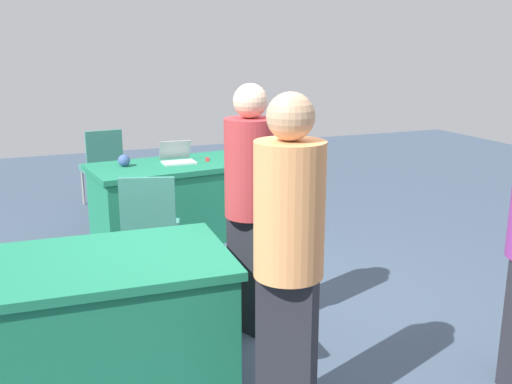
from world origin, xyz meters
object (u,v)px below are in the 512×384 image
object	(u,v)px
scissors_red	(207,159)
table_back_left	(87,324)
table_foreground	(180,200)
person_organiser	(251,198)
yarn_ball	(124,161)
laptop_silver	(178,158)
person_attendee_standing	(289,250)
chair_aisle	(150,224)
chair_by_pillar	(103,163)

from	to	relation	value
scissors_red	table_back_left	bearing A→B (deg)	-13.87
table_foreground	person_organiser	distance (m)	2.18
table_back_left	scissors_red	xyz separation A→B (m)	(-1.49, -2.46, 0.38)
person_organiser	yarn_ball	bearing A→B (deg)	-11.75
table_back_left	laptop_silver	world-z (taller)	laptop_silver
person_attendee_standing	laptop_silver	size ratio (longest dim) A/B	5.33
chair_aisle	laptop_silver	size ratio (longest dim) A/B	2.94
table_back_left	chair_by_pillar	size ratio (longest dim) A/B	1.76
chair_aisle	person_organiser	size ratio (longest dim) A/B	0.56
table_foreground	chair_by_pillar	bearing A→B (deg)	-67.51
chair_aisle	table_back_left	bearing A→B (deg)	-100.38
person_organiser	laptop_silver	world-z (taller)	person_organiser
chair_by_pillar	yarn_ball	world-z (taller)	chair_by_pillar
table_back_left	scissors_red	world-z (taller)	scissors_red
chair_aisle	person_organiser	world-z (taller)	person_organiser
chair_by_pillar	person_organiser	world-z (taller)	person_organiser
table_back_left	person_attendee_standing	bearing A→B (deg)	139.75
chair_aisle	laptop_silver	bearing A→B (deg)	82.53
table_foreground	yarn_ball	xyz separation A→B (m)	(0.53, -0.04, 0.44)
chair_aisle	scissors_red	world-z (taller)	chair_aisle
table_foreground	person_organiser	world-z (taller)	person_organiser
person_attendee_standing	yarn_ball	world-z (taller)	person_attendee_standing
laptop_silver	scissors_red	bearing A→B (deg)	-176.42
table_foreground	table_back_left	world-z (taller)	same
person_organiser	yarn_ball	xyz separation A→B (m)	(0.46, -2.15, -0.12)
laptop_silver	yarn_ball	size ratio (longest dim) A/B	2.77
chair_aisle	yarn_ball	bearing A→B (deg)	105.86
scissors_red	table_foreground	bearing A→B (deg)	-62.35
table_back_left	yarn_ball	distance (m)	2.56
table_back_left	yarn_ball	xyz separation A→B (m)	(-0.65, -2.44, 0.44)
chair_by_pillar	scissors_red	xyz separation A→B (m)	(-0.88, 1.32, 0.23)
scissors_red	chair_aisle	bearing A→B (deg)	-17.57
table_foreground	yarn_ball	size ratio (longest dim) A/B	15.62
person_organiser	laptop_silver	size ratio (longest dim) A/B	5.22
table_back_left	yarn_ball	bearing A→B (deg)	-104.86
yarn_ball	scissors_red	xyz separation A→B (m)	(-0.84, -0.02, -0.05)
person_organiser	chair_aisle	bearing A→B (deg)	3.52
chair_by_pillar	scissors_red	bearing A→B (deg)	-63.14
table_foreground	laptop_silver	world-z (taller)	laptop_silver
chair_aisle	scissors_red	xyz separation A→B (m)	(-0.86, -1.23, 0.23)
chair_aisle	scissors_red	size ratio (longest dim) A/B	5.25
scissors_red	yarn_ball	bearing A→B (deg)	-71.46
laptop_silver	yarn_ball	xyz separation A→B (m)	(0.53, 0.00, 0.02)
chair_aisle	laptop_silver	xyz separation A→B (m)	(-0.55, -1.22, 0.26)
chair_by_pillar	person_attendee_standing	size ratio (longest dim) A/B	0.55
table_back_left	chair_by_pillar	distance (m)	3.83
person_attendee_standing	yarn_ball	size ratio (longest dim) A/B	14.75
table_foreground	person_organiser	xyz separation A→B (m)	(0.07, 2.11, 0.55)
table_back_left	chair_by_pillar	world-z (taller)	chair_by_pillar
person_attendee_standing	person_organiser	size ratio (longest dim) A/B	1.02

